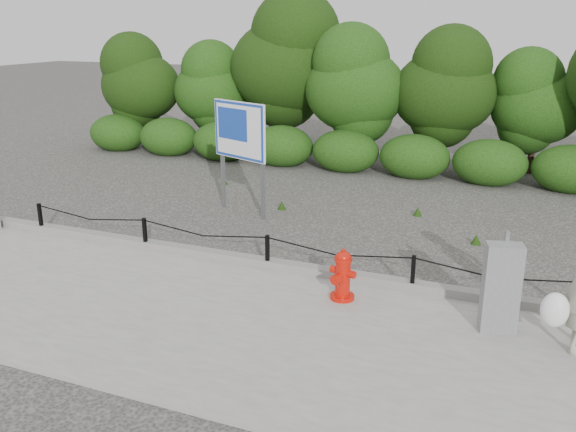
{
  "coord_description": "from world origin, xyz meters",
  "views": [
    {
      "loc": [
        4.01,
        -8.9,
        4.15
      ],
      "look_at": [
        0.3,
        0.2,
        1.0
      ],
      "focal_mm": 38.0,
      "sensor_mm": 36.0,
      "label": 1
    }
  ],
  "objects": [
    {
      "name": "ground",
      "position": [
        0.0,
        0.0,
        0.0
      ],
      "size": [
        90.0,
        90.0,
        0.0
      ],
      "primitive_type": "plane",
      "color": "#2D2B28",
      "rests_on": "ground"
    },
    {
      "name": "sidewalk",
      "position": [
        0.0,
        -2.0,
        0.04
      ],
      "size": [
        14.0,
        4.0,
        0.08
      ],
      "primitive_type": "cube",
      "color": "gray",
      "rests_on": "ground"
    },
    {
      "name": "curb",
      "position": [
        0.0,
        0.05,
        0.15
      ],
      "size": [
        14.0,
        0.22,
        0.14
      ],
      "primitive_type": "cube",
      "color": "slate",
      "rests_on": "sidewalk"
    },
    {
      "name": "chain_barrier",
      "position": [
        0.0,
        0.0,
        0.46
      ],
      "size": [
        10.06,
        0.06,
        0.6
      ],
      "color": "black",
      "rests_on": "sidewalk"
    },
    {
      "name": "treeline",
      "position": [
        0.72,
        8.94,
        2.62
      ],
      "size": [
        20.04,
        4.06,
        5.2
      ],
      "color": "black",
      "rests_on": "ground"
    },
    {
      "name": "fire_hydrant",
      "position": [
        1.56,
        -0.69,
        0.47
      ],
      "size": [
        0.47,
        0.48,
        0.81
      ],
      "rotation": [
        0.0,
        0.0,
        -0.27
      ],
      "color": "red",
      "rests_on": "sidewalk"
    },
    {
      "name": "utility_cabinet",
      "position": [
        3.83,
        -0.84,
        0.71
      ],
      "size": [
        0.53,
        0.4,
        1.39
      ],
      "rotation": [
        0.0,
        0.0,
        0.26
      ],
      "color": "gray",
      "rests_on": "sidewalk"
    },
    {
      "name": "advertising_sign",
      "position": [
        -1.94,
        2.9,
        1.77
      ],
      "size": [
        1.48,
        0.65,
        2.51
      ],
      "rotation": [
        0.0,
        0.0,
        -0.37
      ],
      "color": "slate",
      "rests_on": "ground"
    }
  ]
}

